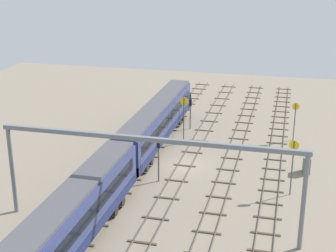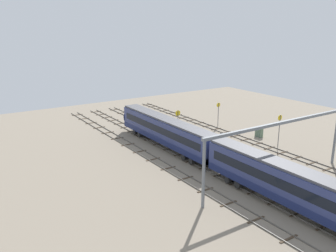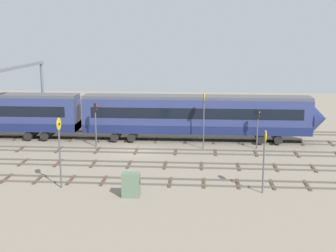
# 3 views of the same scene
# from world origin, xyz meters

# --- Properties ---
(ground_plane) EXTENTS (90.11, 90.11, 0.00)m
(ground_plane) POSITION_xyz_m (0.00, 0.00, 0.00)
(ground_plane) COLOR gray
(track_near_foreground) EXTENTS (74.11, 2.40, 0.16)m
(track_near_foreground) POSITION_xyz_m (0.00, -9.26, 0.06)
(track_near_foreground) COLOR #59544C
(track_near_foreground) RESTS_ON ground
(track_second_near) EXTENTS (74.11, 2.40, 0.16)m
(track_second_near) POSITION_xyz_m (0.00, -4.63, 0.06)
(track_second_near) COLOR #59544C
(track_second_near) RESTS_ON ground
(track_middle) EXTENTS (74.11, 2.40, 0.16)m
(track_middle) POSITION_xyz_m (-0.00, 0.00, 0.07)
(track_middle) COLOR #59544C
(track_middle) RESTS_ON ground
(track_with_train) EXTENTS (74.11, 2.40, 0.16)m
(track_with_train) POSITION_xyz_m (-0.00, 4.63, 0.06)
(track_with_train) COLOR #59544C
(track_with_train) RESTS_ON ground
(track_far_background) EXTENTS (74.11, 2.40, 0.16)m
(track_far_background) POSITION_xyz_m (0.00, 9.26, 0.07)
(track_far_background) COLOR #59544C
(track_far_background) RESTS_ON ground
(train) EXTENTS (50.40, 3.24, 4.80)m
(train) POSITION_xyz_m (-6.00, 4.63, 2.66)
(train) COLOR navy
(train) RESTS_ON ground
(overhead_gantry) EXTENTS (0.40, 24.65, 8.03)m
(overhead_gantry) POSITION_xyz_m (-13.40, 0.14, 6.38)
(overhead_gantry) COLOR slate
(overhead_gantry) RESTS_ON ground
(speed_sign_near_foreground) EXTENTS (0.14, 0.96, 5.66)m
(speed_sign_near_foreground) POSITION_xyz_m (6.63, 1.61, 3.68)
(speed_sign_near_foreground) COLOR #4C4C51
(speed_sign_near_foreground) RESTS_ON ground
(speed_sign_mid_trackside) EXTENTS (0.14, 0.92, 5.41)m
(speed_sign_mid_trackside) POSITION_xyz_m (-4.18, -11.02, 3.50)
(speed_sign_mid_trackside) COLOR #4C4C51
(speed_sign_mid_trackside) RESTS_ON ground
(speed_sign_far_trackside) EXTENTS (0.14, 0.87, 4.72)m
(speed_sign_far_trackside) POSITION_xyz_m (10.92, -11.09, 3.05)
(speed_sign_far_trackside) COLOR #4C4C51
(speed_sign_far_trackside) RESTS_ON ground
(signal_light_trackside_approach) EXTENTS (0.31, 0.32, 3.99)m
(signal_light_trackside_approach) POSITION_xyz_m (12.00, 1.92, 2.64)
(signal_light_trackside_approach) COLOR #4C4C51
(signal_light_trackside_approach) RESTS_ON ground
(signal_light_trackside_departure) EXTENTS (0.31, 0.32, 4.50)m
(signal_light_trackside_departure) POSITION_xyz_m (-4.37, 1.70, 2.95)
(signal_light_trackside_departure) COLOR #4C4C51
(signal_light_trackside_departure) RESTS_ON ground
(relay_cabinet) EXTENTS (1.30, 0.78, 1.76)m
(relay_cabinet) POSITION_xyz_m (1.38, -12.52, 0.88)
(relay_cabinet) COLOR #597259
(relay_cabinet) RESTS_ON ground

